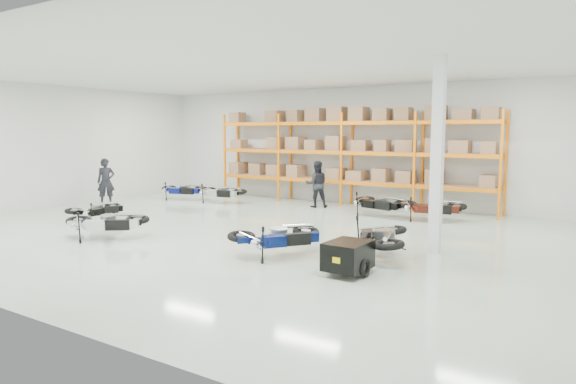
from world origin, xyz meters
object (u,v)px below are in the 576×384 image
Objects in this scene: moto_silver_left at (106,218)px; moto_back_a at (182,187)px; moto_back_b at (220,189)px; moto_back_c at (379,199)px; moto_blue_centre at (278,231)px; moto_back_d at (430,203)px; person_back at (317,184)px; moto_touring_right at (380,232)px; trailer at (348,256)px; moto_black_far_left at (97,207)px; person_left at (106,182)px.

moto_silver_left is 7.81m from moto_back_a.
moto_back_b is 0.97× the size of moto_back_c.
moto_blue_centre reaches higher than moto_back_d.
moto_touring_right is at bearing 94.83° from person_back.
person_back is at bearing 111.45° from moto_touring_right.
moto_touring_right is (1.99, 1.09, 0.02)m from moto_blue_centre.
moto_back_c reaches higher than moto_back_a.
moto_blue_centre is at bearing 157.59° from moto_back_d.
moto_black_far_left is at bearing 174.22° from trailer.
moto_back_d reaches higher than moto_silver_left.
moto_back_d is (1.71, 0.02, 0.00)m from moto_back_c.
moto_back_b is 8.24m from moto_back_d.
moto_back_b is (0.45, 5.37, 0.07)m from moto_black_far_left.
moto_blue_centre is at bearing -74.17° from person_left.
person_left is (-1.41, -2.64, 0.36)m from moto_back_a.
moto_back_d is 1.08× the size of person_back.
moto_blue_centre is at bearing -161.62° from moto_back_c.
person_back is at bearing 72.54° from moto_back_d.
moto_back_c is 10.34m from person_left.
moto_blue_centre is at bearing 77.90° from person_back.
moto_silver_left is 2.85m from moto_black_far_left.
moto_back_a is at bearing 109.59° from moto_back_c.
moto_back_b is (-6.76, 6.06, -0.02)m from moto_blue_centre.
moto_back_c reaches higher than trailer.
moto_touring_right is 1.05× the size of moto_back_c.
moto_back_a is (-8.68, 5.92, -0.04)m from moto_blue_centre.
person_back is (-4.96, 5.96, 0.27)m from moto_touring_right.
moto_back_a is at bearing 5.76° from person_left.
person_back is (4.24, 6.36, 0.38)m from moto_black_far_left.
person_left reaches higher than moto_blue_centre.
moto_blue_centre is 1.01× the size of moto_silver_left.
person_back is at bearing -28.24° from person_left.
trailer is 6.96m from moto_back_d.
trailer is at bearing -157.46° from moto_blue_centre.
moto_black_far_left is at bearing 145.65° from moto_back_c.
moto_back_b is at bearing 132.07° from moto_touring_right.
moto_blue_centre is 2.27m from moto_touring_right.
moto_back_a is (-1.47, 5.24, 0.05)m from moto_black_far_left.
moto_back_d is at bearing -73.09° from moto_back_c.
trailer is 12.46m from moto_back_a.
moto_back_b reaches higher than moto_back_a.
moto_touring_right is 1.13× the size of person_back.
moto_back_d is at bearing 95.90° from trailer.
person_left is at bearing 123.88° from moto_back_c.
moto_black_far_left reaches higher than trailer.
moto_back_c is 1.71m from moto_back_d.
moto_touring_right is 10.06m from moto_back_b.
person_left reaches higher than moto_touring_right.
person_left is (-2.88, 2.60, 0.41)m from moto_black_far_left.
moto_back_a is at bearing -23.79° from person_back.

